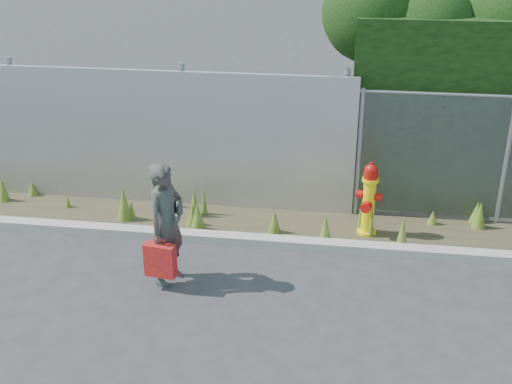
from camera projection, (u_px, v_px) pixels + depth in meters
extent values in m
plane|color=#323234|center=(264.00, 318.00, 7.59)|extent=(80.00, 80.00, 0.00)
cube|color=#9F9D90|center=(281.00, 242.00, 9.19)|extent=(16.00, 0.22, 0.12)
cube|color=#3F3624|center=(285.00, 227.00, 9.76)|extent=(16.00, 1.20, 0.01)
cone|color=#48651E|center=(204.00, 199.00, 10.03)|extent=(0.09, 0.09, 0.55)
cone|color=#48651E|center=(162.00, 203.00, 10.14)|extent=(0.16, 0.16, 0.35)
cone|color=#48651E|center=(325.00, 229.00, 9.20)|extent=(0.20, 0.20, 0.45)
cone|color=#48651E|center=(195.00, 202.00, 9.97)|extent=(0.16, 0.16, 0.52)
cone|color=#48651E|center=(274.00, 222.00, 9.49)|extent=(0.19, 0.19, 0.38)
cone|color=#48651E|center=(433.00, 218.00, 9.77)|extent=(0.17, 0.17, 0.23)
cone|color=#48651E|center=(198.00, 217.00, 9.55)|extent=(0.22, 0.22, 0.46)
cone|color=#48651E|center=(68.00, 201.00, 10.33)|extent=(0.09, 0.09, 0.23)
cone|color=#48651E|center=(132.00, 210.00, 9.94)|extent=(0.11, 0.11, 0.32)
cone|color=#48651E|center=(174.00, 198.00, 10.31)|extent=(0.09, 0.09, 0.34)
cone|color=#48651E|center=(193.00, 216.00, 9.73)|extent=(0.22, 0.22, 0.34)
cone|color=#48651E|center=(33.00, 189.00, 10.75)|extent=(0.17, 0.17, 0.26)
cone|color=#48651E|center=(480.00, 216.00, 9.62)|extent=(0.21, 0.21, 0.43)
cone|color=#48651E|center=(360.00, 215.00, 9.54)|extent=(0.08, 0.08, 0.52)
cone|color=#48651E|center=(124.00, 204.00, 9.86)|extent=(0.23, 0.23, 0.55)
cone|color=#48651E|center=(477.00, 213.00, 9.81)|extent=(0.23, 0.23, 0.35)
cone|color=#48651E|center=(403.00, 232.00, 9.04)|extent=(0.17, 0.17, 0.51)
cone|color=#48651E|center=(372.00, 222.00, 9.35)|extent=(0.08, 0.08, 0.52)
cone|color=#48651E|center=(3.00, 189.00, 10.52)|extent=(0.19, 0.19, 0.44)
cube|color=#ADB0B4|center=(89.00, 136.00, 10.29)|extent=(8.50, 0.08, 2.20)
cylinder|color=gray|center=(19.00, 127.00, 10.54)|extent=(0.10, 0.10, 2.30)
cylinder|color=gray|center=(185.00, 135.00, 10.17)|extent=(0.10, 0.10, 2.30)
cylinder|color=gray|center=(343.00, 142.00, 9.84)|extent=(0.10, 0.10, 2.30)
cylinder|color=gray|center=(359.00, 154.00, 9.75)|extent=(0.07, 0.07, 2.05)
cylinder|color=gray|center=(506.00, 161.00, 9.46)|extent=(0.07, 0.07, 2.05)
sphere|color=black|center=(372.00, 13.00, 9.91)|extent=(1.54, 1.54, 1.54)
sphere|color=black|center=(428.00, 28.00, 9.77)|extent=(1.43, 1.43, 1.43)
sphere|color=black|center=(502.00, 24.00, 9.78)|extent=(1.58, 1.58, 1.58)
cylinder|color=yellow|center=(366.00, 232.00, 9.53)|extent=(0.28, 0.28, 0.06)
cylinder|color=yellow|center=(368.00, 208.00, 9.37)|extent=(0.18, 0.18, 0.86)
cylinder|color=yellow|center=(370.00, 180.00, 9.19)|extent=(0.24, 0.24, 0.05)
cylinder|color=#B20F0A|center=(371.00, 175.00, 9.16)|extent=(0.21, 0.21, 0.10)
sphere|color=#B20F0A|center=(371.00, 170.00, 9.13)|extent=(0.19, 0.19, 0.19)
cylinder|color=#B20F0A|center=(372.00, 164.00, 9.09)|extent=(0.05, 0.05, 0.05)
cylinder|color=#B20F0A|center=(359.00, 195.00, 9.31)|extent=(0.10, 0.11, 0.11)
cylinder|color=#B20F0A|center=(379.00, 196.00, 9.27)|extent=(0.10, 0.11, 0.11)
cylinder|color=#B20F0A|center=(369.00, 207.00, 9.21)|extent=(0.15, 0.12, 0.15)
imported|color=#0F6152|center=(167.00, 224.00, 8.05)|extent=(0.59, 0.70, 1.61)
cube|color=#A20929|center=(160.00, 260.00, 8.01)|extent=(0.39, 0.15, 0.44)
cylinder|color=#A20929|center=(159.00, 240.00, 7.89)|extent=(0.19, 0.02, 0.02)
cube|color=black|center=(170.00, 206.00, 8.20)|extent=(0.22, 0.09, 0.16)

